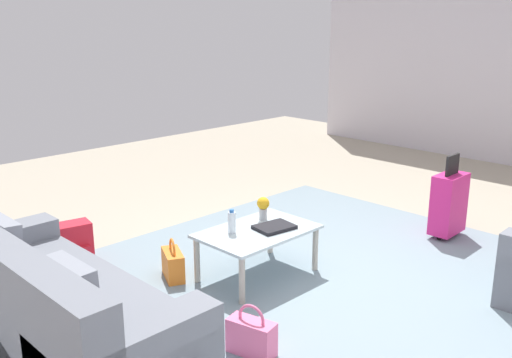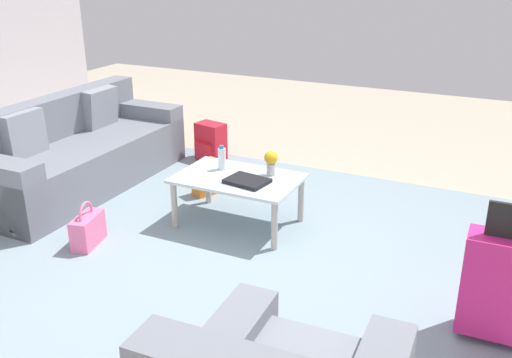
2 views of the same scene
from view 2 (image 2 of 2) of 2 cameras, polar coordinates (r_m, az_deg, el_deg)
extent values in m
plane|color=#A89E89|center=(4.17, 0.03, -8.30)|extent=(12.00, 12.00, 0.00)
cube|color=gray|center=(4.28, -8.48, -7.64)|extent=(5.20, 4.40, 0.01)
cube|color=slate|center=(5.63, -16.88, 1.43)|extent=(0.86, 2.21, 0.45)
cube|color=slate|center=(5.78, -19.45, 3.66)|extent=(0.22, 2.21, 0.83)
cube|color=slate|center=(6.32, -11.08, 4.84)|extent=(0.86, 0.24, 0.59)
cube|color=gray|center=(5.97, -15.30, 6.81)|extent=(0.15, 0.40, 0.41)
cube|color=gray|center=(5.29, -22.18, 4.09)|extent=(0.13, 0.40, 0.40)
cube|color=silver|center=(4.56, -1.80, 0.07)|extent=(0.98, 0.64, 0.02)
cylinder|color=#ADA899|center=(4.25, 1.86, -4.71)|extent=(0.05, 0.05, 0.39)
cylinder|color=#ADA899|center=(4.63, -8.16, -2.58)|extent=(0.05, 0.05, 0.39)
cylinder|color=#ADA899|center=(4.70, 4.52, -2.06)|extent=(0.05, 0.05, 0.39)
cylinder|color=#ADA899|center=(5.05, -4.81, -0.33)|extent=(0.05, 0.05, 0.39)
cylinder|color=silver|center=(4.69, -3.43, 2.02)|extent=(0.06, 0.06, 0.18)
cylinder|color=#2D6BBC|center=(4.66, -3.46, 3.20)|extent=(0.04, 0.04, 0.02)
cube|color=black|center=(4.43, -0.90, -0.19)|extent=(0.35, 0.28, 0.03)
cylinder|color=#B2B7BC|center=(4.57, 1.50, 0.98)|extent=(0.07, 0.07, 0.10)
sphere|color=gold|center=(4.54, 1.51, 2.16)|extent=(0.11, 0.11, 0.11)
cube|color=#D12375|center=(3.52, 23.10, -9.78)|extent=(0.40, 0.23, 0.60)
cube|color=black|center=(3.34, 24.10, -3.88)|extent=(0.24, 0.03, 0.20)
cylinder|color=black|center=(3.69, 20.14, -13.79)|extent=(0.02, 0.05, 0.05)
cube|color=pink|center=(4.53, -16.45, -4.97)|extent=(0.21, 0.34, 0.24)
torus|color=pink|center=(4.47, -16.64, -3.36)|extent=(0.06, 0.20, 0.20)
cube|color=orange|center=(5.29, -4.63, -0.19)|extent=(0.27, 0.35, 0.24)
torus|color=orange|center=(5.24, -4.68, 1.23)|extent=(0.10, 0.19, 0.20)
cube|color=red|center=(6.15, -4.54, 3.78)|extent=(0.33, 0.26, 0.40)
cube|color=red|center=(6.10, -5.26, 2.78)|extent=(0.22, 0.10, 0.18)
camera|label=1|loc=(5.17, -59.84, 11.69)|focal=40.00mm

